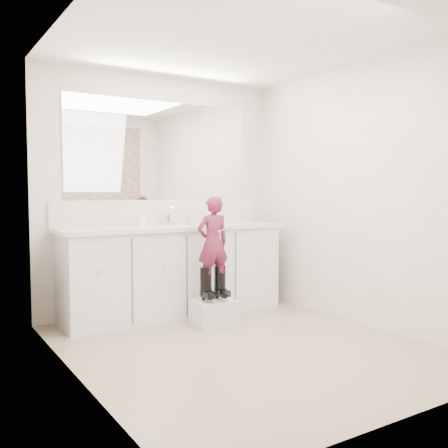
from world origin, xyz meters
TOP-DOWN VIEW (x-y plane):
  - floor at (0.00, 0.00)m, footprint 3.00×3.00m
  - ceiling at (0.00, 0.00)m, footprint 3.00×3.00m
  - wall_back at (0.00, 1.50)m, footprint 2.60×0.00m
  - wall_front at (0.00, -1.50)m, footprint 2.60×0.00m
  - wall_left at (-1.30, 0.00)m, footprint 0.00×3.00m
  - wall_right at (1.30, 0.00)m, footprint 0.00×3.00m
  - vanity_cabinet at (0.00, 1.23)m, footprint 2.20×0.55m
  - countertop at (0.00, 1.21)m, footprint 2.28×0.58m
  - backsplash at (0.00, 1.49)m, footprint 2.28×0.03m
  - mirror at (0.00, 1.49)m, footprint 2.00×0.02m
  - dot_panel at (0.00, -1.49)m, footprint 2.00×0.01m
  - faucet at (0.00, 1.38)m, footprint 0.08×0.08m
  - cup at (0.22, 1.28)m, footprint 0.13×0.13m
  - soap_bottle at (-0.36, 1.22)m, footprint 0.10×0.10m
  - step_stool at (0.12, 0.65)m, footprint 0.39×0.33m
  - boot_left at (0.04, 0.67)m, footprint 0.12×0.21m
  - boot_right at (0.19, 0.67)m, footprint 0.12×0.21m
  - toddler at (0.12, 0.67)m, footprint 0.32×0.22m
  - toothbrush at (0.19, 0.59)m, footprint 0.14×0.02m

SIDE VIEW (x-z plane):
  - floor at x=0.00m, z-range 0.00..0.00m
  - step_stool at x=0.12m, z-range 0.00..0.24m
  - boot_left at x=0.04m, z-range 0.24..0.54m
  - boot_right at x=0.19m, z-range 0.24..0.54m
  - vanity_cabinet at x=0.00m, z-range 0.00..0.85m
  - toddler at x=0.12m, z-range 0.34..1.18m
  - countertop at x=0.00m, z-range 0.85..0.89m
  - toothbrush at x=0.19m, z-range 0.86..0.92m
  - faucet at x=0.00m, z-range 0.89..0.99m
  - cup at x=0.22m, z-range 0.89..1.00m
  - soap_bottle at x=-0.36m, z-range 0.89..1.06m
  - backsplash at x=0.00m, z-range 0.89..1.14m
  - wall_back at x=0.00m, z-range -0.10..2.50m
  - wall_front at x=0.00m, z-range -0.10..2.50m
  - wall_left at x=-1.30m, z-range -0.30..2.70m
  - wall_right at x=1.30m, z-range -0.30..2.70m
  - mirror at x=0.00m, z-range 1.14..2.14m
  - dot_panel at x=0.00m, z-range 1.05..2.25m
  - ceiling at x=0.00m, z-range 2.40..2.40m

